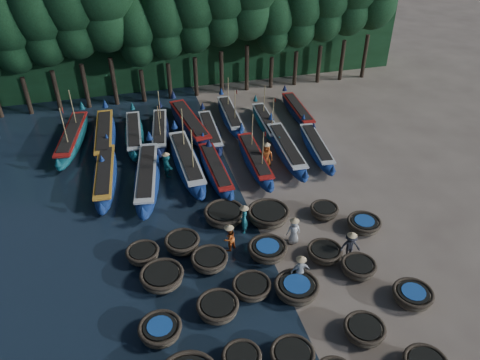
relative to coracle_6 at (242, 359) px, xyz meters
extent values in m
plane|color=gray|center=(3.18, 6.91, -0.38)|extent=(120.00, 120.00, 0.00)
cube|color=black|center=(3.18, 30.41, 4.62)|extent=(40.00, 3.00, 10.00)
ellipsoid|color=brown|center=(0.00, 0.00, -0.08)|extent=(1.88, 1.88, 0.59)
torus|color=#3A2F22|center=(0.00, 0.00, 0.19)|extent=(1.66, 1.66, 0.18)
cylinder|color=black|center=(0.00, 0.00, 0.23)|extent=(1.24, 1.24, 0.05)
ellipsoid|color=brown|center=(2.06, -0.40, -0.10)|extent=(2.20, 2.20, 0.56)
torus|color=#3A2F22|center=(2.06, -0.40, 0.16)|extent=(1.88, 1.88, 0.17)
cylinder|color=black|center=(2.06, -0.40, 0.20)|extent=(1.44, 1.44, 0.05)
ellipsoid|color=brown|center=(5.51, -0.04, -0.09)|extent=(1.95, 1.95, 0.58)
torus|color=#3A2F22|center=(5.51, -0.04, 0.19)|extent=(1.84, 1.84, 0.18)
cylinder|color=black|center=(5.51, -0.04, 0.22)|extent=(1.40, 1.40, 0.05)
ellipsoid|color=brown|center=(8.62, 1.14, -0.08)|extent=(1.88, 1.88, 0.60)
torus|color=#3A2F22|center=(8.62, 1.14, 0.20)|extent=(1.93, 1.93, 0.18)
cylinder|color=black|center=(8.62, 1.14, 0.23)|extent=(1.46, 1.46, 0.05)
cylinder|color=#1A4993|center=(8.62, 1.14, 0.27)|extent=(1.13, 1.13, 0.04)
ellipsoid|color=brown|center=(-3.03, 2.27, -0.07)|extent=(2.25, 2.25, 0.62)
torus|color=#3A2F22|center=(-3.03, 2.27, 0.22)|extent=(1.92, 1.92, 0.19)
cylinder|color=black|center=(-3.03, 2.27, 0.26)|extent=(1.45, 1.45, 0.06)
cylinder|color=#1A4993|center=(-3.03, 2.27, 0.30)|extent=(1.12, 1.12, 0.04)
ellipsoid|color=brown|center=(-0.36, 2.82, -0.06)|extent=(1.97, 1.97, 0.63)
torus|color=#3A2F22|center=(-0.36, 2.82, 0.23)|extent=(1.97, 1.97, 0.19)
cylinder|color=black|center=(-0.36, 2.82, 0.27)|extent=(1.49, 1.49, 0.06)
ellipsoid|color=brown|center=(1.50, 3.64, -0.10)|extent=(2.29, 2.29, 0.56)
torus|color=#3A2F22|center=(1.50, 3.64, 0.16)|extent=(1.90, 1.90, 0.17)
cylinder|color=black|center=(1.50, 3.64, 0.20)|extent=(1.45, 1.45, 0.05)
ellipsoid|color=brown|center=(3.52, 2.96, -0.05)|extent=(2.51, 2.51, 0.66)
torus|color=#3A2F22|center=(3.52, 2.96, 0.26)|extent=(2.17, 2.17, 0.20)
cylinder|color=black|center=(3.52, 2.96, 0.30)|extent=(1.65, 1.65, 0.06)
cylinder|color=#1A4993|center=(3.52, 2.96, 0.34)|extent=(1.27, 1.27, 0.04)
ellipsoid|color=brown|center=(7.01, 3.45, -0.07)|extent=(1.98, 1.98, 0.62)
torus|color=#3A2F22|center=(7.01, 3.45, 0.22)|extent=(1.79, 1.79, 0.19)
cylinder|color=black|center=(7.01, 3.45, 0.26)|extent=(1.34, 1.34, 0.06)
ellipsoid|color=brown|center=(-2.56, 5.36, -0.05)|extent=(2.43, 2.43, 0.66)
torus|color=#3A2F22|center=(-2.56, 5.36, 0.26)|extent=(2.18, 2.18, 0.20)
cylinder|color=black|center=(-2.56, 5.36, 0.30)|extent=(1.66, 1.66, 0.06)
ellipsoid|color=brown|center=(-0.07, 5.89, -0.06)|extent=(2.09, 2.09, 0.63)
torus|color=#3A2F22|center=(-0.07, 5.89, 0.23)|extent=(1.91, 1.91, 0.19)
cylinder|color=black|center=(-0.07, 5.89, 0.27)|extent=(1.44, 1.44, 0.06)
ellipsoid|color=brown|center=(3.00, 5.83, -0.05)|extent=(2.51, 2.51, 0.66)
torus|color=#3A2F22|center=(3.00, 5.83, 0.26)|extent=(2.07, 2.07, 0.20)
cylinder|color=black|center=(3.00, 5.83, 0.30)|extent=(1.57, 1.57, 0.06)
cylinder|color=#1A4993|center=(3.00, 5.83, 0.34)|extent=(1.21, 1.21, 0.04)
ellipsoid|color=brown|center=(5.82, 4.92, -0.09)|extent=(2.01, 2.01, 0.58)
torus|color=#3A2F22|center=(5.82, 4.92, 0.18)|extent=(1.83, 1.83, 0.18)
cylinder|color=black|center=(5.82, 4.92, 0.22)|extent=(1.39, 1.39, 0.05)
ellipsoid|color=brown|center=(8.89, 6.48, -0.10)|extent=(2.31, 2.31, 0.57)
torus|color=#3A2F22|center=(8.89, 6.48, 0.17)|extent=(1.91, 1.91, 0.17)
cylinder|color=black|center=(8.89, 6.48, 0.21)|extent=(1.46, 1.46, 0.05)
cylinder|color=#1A4993|center=(8.89, 6.48, 0.24)|extent=(1.12, 1.12, 0.03)
ellipsoid|color=brown|center=(-3.30, 7.27, -0.08)|extent=(1.75, 1.75, 0.61)
torus|color=#3A2F22|center=(-3.30, 7.27, 0.21)|extent=(1.75, 1.75, 0.19)
cylinder|color=black|center=(-3.30, 7.27, 0.25)|extent=(1.31, 1.31, 0.06)
ellipsoid|color=brown|center=(-1.20, 7.52, -0.05)|extent=(2.22, 2.22, 0.67)
torus|color=#3A2F22|center=(-1.20, 7.52, 0.27)|extent=(1.90, 1.90, 0.20)
cylinder|color=black|center=(-1.20, 7.52, 0.31)|extent=(1.43, 1.43, 0.06)
ellipsoid|color=brown|center=(1.51, 9.24, -0.02)|extent=(2.51, 2.51, 0.71)
torus|color=#3A2F22|center=(1.51, 9.24, 0.31)|extent=(2.36, 2.36, 0.22)
cylinder|color=black|center=(1.51, 9.24, 0.35)|extent=(1.80, 1.80, 0.06)
ellipsoid|color=brown|center=(3.95, 8.59, -0.03)|extent=(2.46, 2.46, 0.71)
torus|color=#3A2F22|center=(3.95, 8.59, 0.31)|extent=(2.45, 2.45, 0.21)
cylinder|color=black|center=(3.95, 8.59, 0.35)|extent=(1.87, 1.87, 0.06)
ellipsoid|color=brown|center=(7.23, 8.17, -0.09)|extent=(1.54, 1.54, 0.59)
torus|color=#3A2F22|center=(7.23, 8.17, 0.19)|extent=(1.66, 1.66, 0.18)
cylinder|color=black|center=(7.23, 8.17, 0.23)|extent=(1.24, 1.24, 0.05)
ellipsoid|color=navy|center=(-4.92, 15.02, 0.13)|extent=(2.08, 8.23, 1.02)
cone|color=navy|center=(-4.62, 18.97, 0.79)|extent=(0.45, 0.45, 0.61)
cone|color=navy|center=(-5.23, 11.06, 0.74)|extent=(0.45, 0.45, 0.51)
cube|color=orange|center=(-4.92, 15.02, 0.56)|extent=(1.55, 6.37, 0.12)
cube|color=black|center=(-4.92, 15.02, 0.64)|extent=(1.21, 5.54, 0.10)
ellipsoid|color=navy|center=(-2.35, 14.13, 0.17)|extent=(2.86, 8.90, 1.10)
cone|color=navy|center=(-1.72, 18.36, 0.88)|extent=(0.48, 0.48, 0.66)
cone|color=navy|center=(-2.98, 9.91, 0.82)|extent=(0.48, 0.48, 0.55)
cube|color=beige|center=(-2.35, 14.13, 0.63)|extent=(2.14, 6.89, 0.13)
cube|color=black|center=(-2.35, 14.13, 0.71)|extent=(1.72, 5.98, 0.11)
ellipsoid|color=navy|center=(0.39, 15.21, 0.18)|extent=(1.88, 8.94, 1.11)
cone|color=navy|center=(0.25, 19.54, 0.90)|extent=(0.49, 0.49, 0.67)
cone|color=navy|center=(0.52, 10.87, 0.84)|extent=(0.49, 0.49, 0.56)
cube|color=beige|center=(0.39, 15.21, 0.64)|extent=(1.38, 6.93, 0.13)
cube|color=black|center=(0.39, 15.21, 0.73)|extent=(1.05, 6.03, 0.11)
cylinder|color=#997F4C|center=(0.46, 16.54, 1.95)|extent=(0.08, 0.26, 3.11)
cylinder|color=#997F4C|center=(0.55, 13.54, 1.95)|extent=(0.08, 0.26, 3.11)
plane|color=red|center=(0.72, 13.55, 3.31)|extent=(0.00, 0.39, 0.39)
ellipsoid|color=navy|center=(2.06, 13.88, 0.09)|extent=(1.53, 7.59, 0.95)
cone|color=navy|center=(1.98, 17.56, 0.71)|extent=(0.42, 0.42, 0.57)
cone|color=navy|center=(2.14, 10.19, 0.66)|extent=(0.42, 0.42, 0.47)
cube|color=maroon|center=(2.06, 13.88, 0.49)|extent=(1.12, 5.88, 0.11)
cube|color=black|center=(2.06, 13.88, 0.56)|extent=(0.85, 5.12, 0.09)
ellipsoid|color=navy|center=(4.89, 14.42, 0.10)|extent=(1.63, 7.79, 0.97)
cone|color=navy|center=(5.00, 18.20, 0.73)|extent=(0.43, 0.43, 0.58)
cone|color=navy|center=(4.78, 10.64, 0.69)|extent=(0.43, 0.43, 0.48)
cube|color=maroon|center=(4.89, 14.42, 0.51)|extent=(1.20, 6.04, 0.12)
cube|color=black|center=(4.89, 14.42, 0.59)|extent=(0.91, 5.25, 0.10)
cylinder|color=#997F4C|center=(5.02, 15.58, 1.65)|extent=(0.07, 0.23, 2.71)
cylinder|color=#997F4C|center=(4.94, 12.96, 1.65)|extent=(0.07, 0.23, 2.71)
plane|color=red|center=(5.09, 12.96, 2.84)|extent=(0.00, 0.34, 0.34)
ellipsoid|color=navy|center=(7.38, 15.08, 0.13)|extent=(1.85, 8.24, 1.02)
cone|color=navy|center=(7.56, 19.06, 0.79)|extent=(0.45, 0.45, 0.61)
cone|color=navy|center=(7.19, 11.10, 0.74)|extent=(0.45, 0.45, 0.51)
cube|color=beige|center=(7.38, 15.08, 0.56)|extent=(1.37, 6.38, 0.12)
cube|color=black|center=(7.38, 15.08, 0.64)|extent=(1.06, 5.55, 0.10)
ellipsoid|color=navy|center=(9.58, 14.91, 0.08)|extent=(2.12, 7.41, 0.91)
cone|color=navy|center=(9.98, 18.46, 0.67)|extent=(0.40, 0.40, 0.55)
cone|color=navy|center=(9.19, 11.37, 0.62)|extent=(0.40, 0.40, 0.46)
cube|color=beige|center=(9.58, 14.91, 0.46)|extent=(1.58, 5.74, 0.11)
cube|color=black|center=(9.58, 14.91, 0.53)|extent=(1.26, 4.99, 0.09)
ellipsoid|color=#0D4C49|center=(-7.06, 20.62, 0.16)|extent=(3.01, 8.77, 1.08)
cone|color=#0D4C49|center=(-6.34, 24.77, 0.86)|extent=(0.47, 0.47, 0.65)
cone|color=#0D4C49|center=(-7.78, 16.48, 0.81)|extent=(0.47, 0.47, 0.54)
cube|color=maroon|center=(-7.06, 20.62, 0.61)|extent=(2.27, 6.78, 0.13)
cube|color=black|center=(-7.06, 20.62, 0.70)|extent=(1.83, 5.88, 0.11)
cylinder|color=#997F4C|center=(-6.73, 21.88, 1.88)|extent=(0.08, 0.26, 3.02)
cylinder|color=#997F4C|center=(-7.23, 19.01, 1.88)|extent=(0.08, 0.26, 3.02)
plane|color=red|center=(-7.07, 18.98, 3.20)|extent=(0.00, 0.38, 0.38)
ellipsoid|color=navy|center=(-4.79, 20.32, 0.16)|extent=(2.05, 8.79, 1.09)
cone|color=navy|center=(-4.55, 24.56, 0.87)|extent=(0.48, 0.48, 0.65)
cone|color=navy|center=(-5.02, 16.07, 0.82)|extent=(0.48, 0.48, 0.54)
cube|color=orange|center=(-4.79, 20.32, 0.62)|extent=(1.52, 6.81, 0.13)
cube|color=black|center=(-4.79, 20.32, 0.71)|extent=(1.18, 5.92, 0.11)
ellipsoid|color=#0D4C49|center=(-2.68, 20.15, 0.09)|extent=(1.79, 7.68, 0.95)
cone|color=#0D4C49|center=(-2.48, 23.86, 0.71)|extent=(0.42, 0.42, 0.57)
cone|color=#0D4C49|center=(-2.89, 16.44, 0.67)|extent=(0.42, 0.42, 0.48)
cube|color=beige|center=(-2.68, 20.15, 0.49)|extent=(1.33, 5.95, 0.11)
cube|color=black|center=(-2.68, 20.15, 0.57)|extent=(1.03, 5.17, 0.10)
ellipsoid|color=#101C3D|center=(-0.79, 20.09, 0.09)|extent=(2.37, 7.63, 0.94)
cone|color=#101C3D|center=(-0.29, 23.72, 0.70)|extent=(0.41, 0.41, 0.56)
cone|color=#101C3D|center=(-1.30, 16.46, 0.65)|extent=(0.41, 0.41, 0.47)
cube|color=beige|center=(-0.79, 20.09, 0.48)|extent=(1.77, 5.90, 0.11)
cube|color=black|center=(-0.79, 20.09, 0.56)|extent=(1.42, 5.12, 0.09)
cylinder|color=#997F4C|center=(-0.55, 21.19, 1.59)|extent=(0.07, 0.22, 2.63)
cylinder|color=#997F4C|center=(-0.89, 18.68, 1.59)|extent=(0.07, 0.22, 2.63)
plane|color=red|center=(-0.75, 18.66, 2.74)|extent=(0.00, 0.33, 0.33)
ellipsoid|color=#101C3D|center=(1.54, 20.56, 0.17)|extent=(2.79, 9.01, 1.11)
cone|color=#101C3D|center=(0.95, 24.84, 0.89)|extent=(0.49, 0.49, 0.67)
cone|color=#101C3D|center=(2.14, 16.27, 0.84)|extent=(0.49, 0.49, 0.55)
cube|color=maroon|center=(1.54, 20.56, 0.64)|extent=(2.09, 6.97, 0.13)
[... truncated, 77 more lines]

